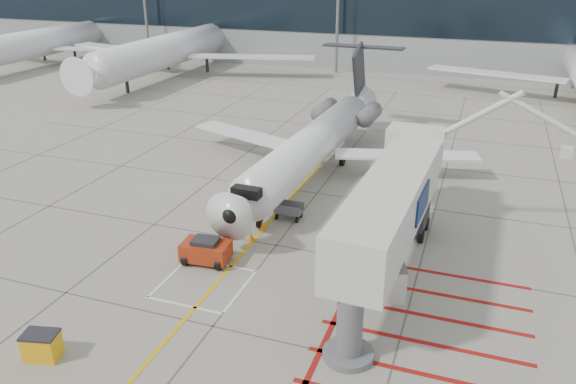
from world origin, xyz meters
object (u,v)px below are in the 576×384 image
(jet_bridge, at_px, (389,216))
(pushback_tug, at_px, (206,250))
(regional_jet, at_px, (302,133))
(spill_bin, at_px, (42,345))

(jet_bridge, xyz_separation_m, pushback_tug, (-9.36, -1.28, -2.94))
(regional_jet, bearing_deg, spill_bin, -98.73)
(regional_jet, bearing_deg, jet_bridge, -50.60)
(jet_bridge, distance_m, pushback_tug, 9.90)
(regional_jet, relative_size, jet_bridge, 1.65)
(jet_bridge, height_order, spill_bin, jet_bridge)
(jet_bridge, height_order, pushback_tug, jet_bridge)
(pushback_tug, xyz_separation_m, spill_bin, (-2.73, -9.20, -0.14))
(regional_jet, relative_size, pushback_tug, 12.05)
(regional_jet, xyz_separation_m, jet_bridge, (7.92, -10.55, -0.29))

